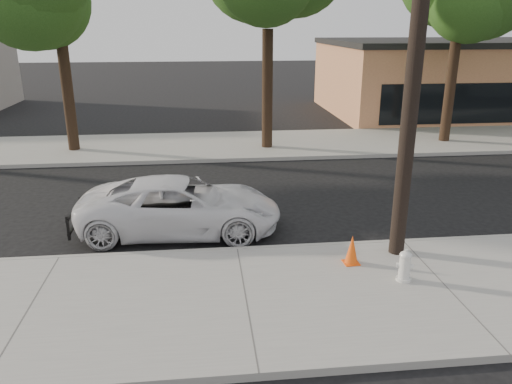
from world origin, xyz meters
The scene contains 9 objects.
ground centered at (0.00, 0.00, 0.00)m, with size 120.00×120.00×0.00m, color black.
near_sidewalk centered at (0.00, -4.30, 0.07)m, with size 90.00×4.40×0.15m, color gray.
far_sidewalk centered at (0.00, 8.50, 0.07)m, with size 90.00×5.00×0.15m, color gray.
curb_near centered at (0.00, -2.10, 0.07)m, with size 90.00×0.12×0.16m, color #9E9B93.
building_main centered at (16.00, 16.00, 2.00)m, with size 18.00×10.00×4.00m, color #B6704C.
utility_pole centered at (3.60, -2.70, 4.70)m, with size 1.40×0.34×9.00m.
police_cruiser centered at (-1.32, -0.61, 0.70)m, with size 2.33×5.06×1.41m, color silver.
fire_hydrant centered at (3.25, -4.00, 0.46)m, with size 0.35×0.31×0.64m.
traffic_cone centered at (2.41, -3.13, 0.46)m, with size 0.35×0.35×0.64m.
Camera 1 is at (-0.72, -12.64, 5.12)m, focal length 35.00 mm.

